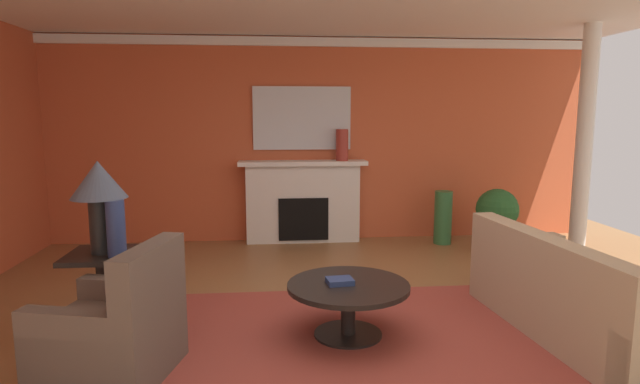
% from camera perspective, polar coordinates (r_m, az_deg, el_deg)
% --- Properties ---
extents(ground_plane, '(9.70, 9.70, 0.00)m').
position_cam_1_polar(ground_plane, '(4.71, 2.80, -14.11)').
color(ground_plane, olive).
extents(wall_fireplace, '(8.06, 0.12, 2.89)m').
position_cam_1_polar(wall_fireplace, '(7.52, -0.56, 5.72)').
color(wall_fireplace, '#C65633').
rests_on(wall_fireplace, ground_plane).
extents(crown_moulding, '(8.06, 0.08, 0.12)m').
position_cam_1_polar(crown_moulding, '(7.50, -0.52, 16.15)').
color(crown_moulding, white).
extents(area_rug, '(3.79, 2.24, 0.01)m').
position_cam_1_polar(area_rug, '(4.45, 3.09, -15.45)').
color(area_rug, '#993D33').
rests_on(area_rug, ground_plane).
extents(fireplace, '(1.80, 0.35, 1.17)m').
position_cam_1_polar(fireplace, '(7.40, -1.89, -1.28)').
color(fireplace, white).
rests_on(fireplace, ground_plane).
extents(mantel_mirror, '(1.38, 0.04, 0.88)m').
position_cam_1_polar(mantel_mirror, '(7.41, -1.99, 8.10)').
color(mantel_mirror, silver).
extents(sofa, '(1.09, 2.17, 0.85)m').
position_cam_1_polar(sofa, '(4.83, 26.24, -10.66)').
color(sofa, tan).
rests_on(sofa, ground_plane).
extents(armchair_near_window, '(0.97, 0.97, 0.95)m').
position_cam_1_polar(armchair_near_window, '(3.98, -21.58, -14.36)').
color(armchair_near_window, brown).
rests_on(armchair_near_window, ground_plane).
extents(coffee_table, '(1.00, 1.00, 0.45)m').
position_cam_1_polar(coffee_table, '(4.33, 3.12, -11.46)').
color(coffee_table, black).
rests_on(coffee_table, ground_plane).
extents(side_table, '(0.56, 0.56, 0.70)m').
position_cam_1_polar(side_table, '(4.68, -22.52, -9.73)').
color(side_table, black).
rests_on(side_table, ground_plane).
extents(table_lamp, '(0.44, 0.44, 0.75)m').
position_cam_1_polar(table_lamp, '(4.50, -23.11, 0.32)').
color(table_lamp, black).
rests_on(table_lamp, side_table).
extents(vase_tall_corner, '(0.25, 0.25, 0.75)m').
position_cam_1_polar(vase_tall_corner, '(7.51, 13.35, -2.74)').
color(vase_tall_corner, '#33703D').
rests_on(vase_tall_corner, ground_plane).
extents(vase_on_side_table, '(0.14, 0.14, 0.45)m').
position_cam_1_polar(vase_on_side_table, '(4.39, -21.49, -3.74)').
color(vase_on_side_table, navy).
rests_on(vase_on_side_table, side_table).
extents(vase_mantel_right, '(0.17, 0.17, 0.44)m').
position_cam_1_polar(vase_mantel_right, '(7.30, 2.43, 5.18)').
color(vase_mantel_right, '#9E3328').
rests_on(vase_mantel_right, fireplace).
extents(book_red_cover, '(0.23, 0.19, 0.04)m').
position_cam_1_polar(book_red_cover, '(4.28, 2.19, -9.75)').
color(book_red_cover, navy).
rests_on(book_red_cover, coffee_table).
extents(potted_plant, '(0.56, 0.56, 0.83)m').
position_cam_1_polar(potted_plant, '(7.33, 18.86, -2.30)').
color(potted_plant, '#A8754C').
rests_on(potted_plant, ground_plane).
extents(column_white, '(0.20, 0.20, 2.89)m').
position_cam_1_polar(column_white, '(7.18, 27.00, 4.66)').
color(column_white, white).
rests_on(column_white, ground_plane).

